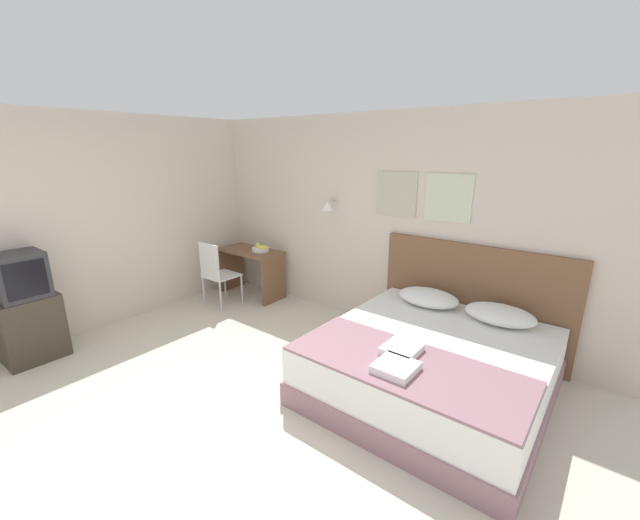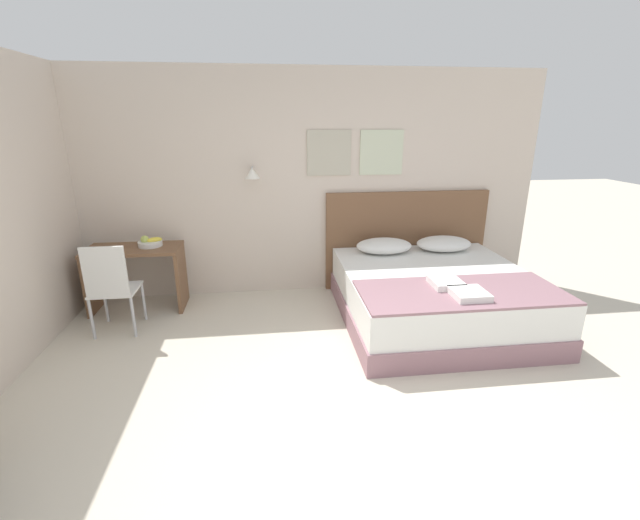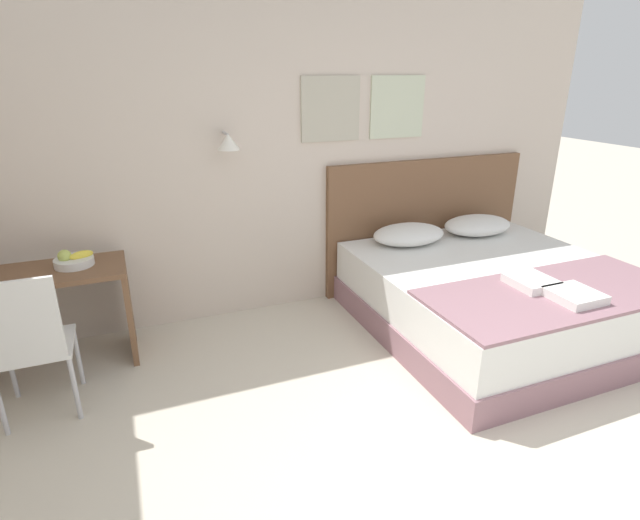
% 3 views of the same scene
% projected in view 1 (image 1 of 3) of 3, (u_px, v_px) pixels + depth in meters
% --- Properties ---
extents(ground_plane, '(24.00, 24.00, 0.00)m').
position_uv_depth(ground_plane, '(194.00, 425.00, 3.26)').
color(ground_plane, beige).
extents(wall_back, '(5.90, 0.31, 2.65)m').
position_uv_depth(wall_back, '(372.00, 221.00, 4.98)').
color(wall_back, beige).
rests_on(wall_back, ground_plane).
extents(wall_left, '(0.06, 5.74, 2.65)m').
position_uv_depth(wall_left, '(35.00, 232.00, 4.33)').
color(wall_left, beige).
rests_on(wall_left, ground_plane).
extents(bed, '(1.94, 2.03, 0.55)m').
position_uv_depth(bed, '(431.00, 366.00, 3.64)').
color(bed, gray).
rests_on(bed, ground_plane).
extents(headboard, '(2.06, 0.06, 1.23)m').
position_uv_depth(headboard, '(471.00, 299.00, 4.34)').
color(headboard, brown).
rests_on(headboard, ground_plane).
extents(pillow_left, '(0.67, 0.45, 0.17)m').
position_uv_depth(pillow_left, '(428.00, 297.00, 4.32)').
color(pillow_left, white).
rests_on(pillow_left, bed).
extents(pillow_right, '(0.67, 0.45, 0.17)m').
position_uv_depth(pillow_right, '(500.00, 315.00, 3.88)').
color(pillow_right, white).
rests_on(pillow_right, bed).
extents(throw_blanket, '(1.89, 0.81, 0.02)m').
position_uv_depth(throw_blanket, '(404.00, 364.00, 3.12)').
color(throw_blanket, gray).
rests_on(throw_blanket, bed).
extents(folded_towel_near_foot, '(0.28, 0.31, 0.06)m').
position_uv_depth(folded_towel_near_foot, '(402.00, 349.00, 3.27)').
color(folded_towel_near_foot, white).
rests_on(folded_towel_near_foot, throw_blanket).
extents(folded_towel_mid_bed, '(0.30, 0.31, 0.06)m').
position_uv_depth(folded_towel_mid_bed, '(396.00, 367.00, 3.00)').
color(folded_towel_mid_bed, white).
rests_on(folded_towel_mid_bed, throw_blanket).
extents(desk, '(1.01, 0.51, 0.73)m').
position_uv_depth(desk, '(251.00, 264.00, 6.05)').
color(desk, brown).
rests_on(desk, ground_plane).
extents(desk_chair, '(0.43, 0.43, 0.95)m').
position_uv_depth(desk_chair, '(215.00, 270.00, 5.60)').
color(desk_chair, white).
rests_on(desk_chair, ground_plane).
extents(fruit_bowl, '(0.27, 0.26, 0.12)m').
position_uv_depth(fruit_bowl, '(260.00, 249.00, 5.90)').
color(fruit_bowl, silver).
rests_on(fruit_bowl, desk).
extents(tv_stand, '(0.45, 0.57, 0.71)m').
position_uv_depth(tv_stand, '(31.00, 328.00, 4.22)').
color(tv_stand, '#3D3328').
rests_on(tv_stand, ground_plane).
extents(television, '(0.44, 0.45, 0.48)m').
position_uv_depth(television, '(19.00, 276.00, 4.06)').
color(television, '#2D2D30').
rests_on(television, tv_stand).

